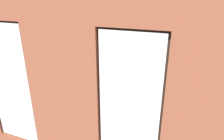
% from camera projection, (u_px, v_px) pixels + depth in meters
% --- Properties ---
extents(ground_plane, '(6.95, 6.17, 0.10)m').
position_uv_depth(ground_plane, '(121.00, 105.00, 5.95)').
color(ground_plane, brown).
extents(brick_wall_with_windows, '(6.35, 0.30, 3.45)m').
position_uv_depth(brick_wall_with_windows, '(64.00, 91.00, 2.96)').
color(brick_wall_with_windows, '#9E5138').
rests_on(brick_wall_with_windows, ground_plane).
extents(white_wall_right, '(0.10, 5.17, 3.45)m').
position_uv_depth(white_wall_right, '(24.00, 39.00, 6.18)').
color(white_wall_right, silver).
rests_on(white_wall_right, ground_plane).
extents(couch_by_window, '(1.90, 0.87, 0.80)m').
position_uv_depth(couch_by_window, '(72.00, 134.00, 4.16)').
color(couch_by_window, black).
rests_on(couch_by_window, ground_plane).
extents(couch_left, '(0.97, 2.02, 0.80)m').
position_uv_depth(couch_left, '(215.00, 112.00, 4.93)').
color(couch_left, black).
rests_on(couch_left, ground_plane).
extents(coffee_table, '(1.35, 0.76, 0.42)m').
position_uv_depth(coffee_table, '(113.00, 85.00, 6.26)').
color(coffee_table, tan).
rests_on(coffee_table, ground_plane).
extents(cup_ceramic, '(0.09, 0.09, 0.10)m').
position_uv_depth(cup_ceramic, '(114.00, 84.00, 6.09)').
color(cup_ceramic, silver).
rests_on(cup_ceramic, coffee_table).
extents(table_plant_small, '(0.12, 0.12, 0.19)m').
position_uv_depth(table_plant_small, '(125.00, 81.00, 6.20)').
color(table_plant_small, '#47423D').
rests_on(table_plant_small, coffee_table).
extents(remote_black, '(0.18, 0.08, 0.02)m').
position_uv_depth(remote_black, '(99.00, 83.00, 6.28)').
color(remote_black, black).
rests_on(remote_black, coffee_table).
extents(remote_gray, '(0.11, 0.18, 0.02)m').
position_uv_depth(remote_gray, '(113.00, 83.00, 6.24)').
color(remote_gray, '#59595B').
rests_on(remote_gray, coffee_table).
extents(media_console, '(0.94, 0.42, 0.58)m').
position_uv_depth(media_console, '(44.00, 79.00, 6.88)').
color(media_console, black).
rests_on(media_console, ground_plane).
extents(tv_flatscreen, '(0.99, 0.20, 0.72)m').
position_uv_depth(tv_flatscreen, '(42.00, 61.00, 6.64)').
color(tv_flatscreen, black).
rests_on(tv_flatscreen, media_console).
extents(papasan_chair, '(1.01, 1.01, 0.66)m').
position_uv_depth(papasan_chair, '(118.00, 66.00, 7.68)').
color(papasan_chair, olive).
rests_on(papasan_chair, ground_plane).
extents(potted_plant_near_tv, '(0.69, 0.70, 1.25)m').
position_uv_depth(potted_plant_near_tv, '(38.00, 82.00, 5.76)').
color(potted_plant_near_tv, brown).
rests_on(potted_plant_near_tv, ground_plane).
extents(potted_plant_corner_near_left, '(0.94, 0.93, 1.35)m').
position_uv_depth(potted_plant_corner_near_left, '(217.00, 66.00, 6.58)').
color(potted_plant_corner_near_left, '#47423D').
rests_on(potted_plant_corner_near_left, ground_plane).
extents(potted_plant_mid_room_small, '(0.29, 0.29, 0.44)m').
position_uv_depth(potted_plant_mid_room_small, '(160.00, 91.00, 6.03)').
color(potted_plant_mid_room_small, '#9E5638').
rests_on(potted_plant_mid_room_small, ground_plane).
extents(potted_plant_foreground_right, '(1.13, 1.02, 1.58)m').
position_uv_depth(potted_plant_foreground_right, '(79.00, 53.00, 8.29)').
color(potted_plant_foreground_right, beige).
rests_on(potted_plant_foreground_right, ground_plane).
extents(potted_plant_by_left_couch, '(0.28, 0.28, 0.45)m').
position_uv_depth(potted_plant_by_left_couch, '(196.00, 86.00, 6.32)').
color(potted_plant_by_left_couch, brown).
rests_on(potted_plant_by_left_couch, ground_plane).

